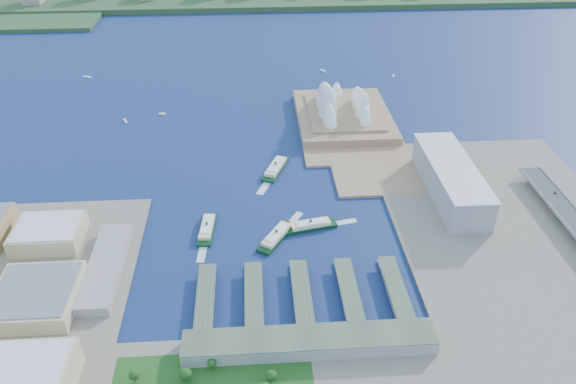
{
  "coord_description": "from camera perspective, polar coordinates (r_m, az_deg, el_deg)",
  "views": [
    {
      "loc": [
        -22.72,
        -439.93,
        349.2
      ],
      "look_at": [
        11.95,
        70.59,
        18.0
      ],
      "focal_mm": 35.0,
      "sensor_mm": 36.0,
      "label": 1
    }
  ],
  "objects": [
    {
      "name": "toaster_building",
      "position": [
        652.51,
        16.2,
        1.22
      ],
      "size": [
        45.0,
        155.0,
        35.0
      ],
      "primitive_type": "cube",
      "color": "gray",
      "rests_on": "east_land"
    },
    {
      "name": "opera_house",
      "position": [
        797.01,
        5.74,
        9.29
      ],
      "size": [
        134.0,
        180.0,
        58.0
      ],
      "primitive_type": null,
      "color": "white",
      "rests_on": "peninsula"
    },
    {
      "name": "boat_e",
      "position": [
        986.94,
        3.56,
        12.22
      ],
      "size": [
        10.23,
        11.92,
        2.95
      ],
      "primitive_type": null,
      "rotation": [
        0.0,
        0.0,
        0.64
      ],
      "color": "white",
      "rests_on": "ground"
    },
    {
      "name": "boat_b",
      "position": [
        844.63,
        -12.66,
        7.76
      ],
      "size": [
        9.9,
        4.01,
        2.62
      ],
      "primitive_type": null,
      "rotation": [
        0.0,
        0.0,
        1.51
      ],
      "color": "white",
      "rests_on": "ground"
    },
    {
      "name": "peninsula",
      "position": [
        792.31,
        6.02,
        6.69
      ],
      "size": [
        135.0,
        220.0,
        3.0
      ],
      "primitive_type": "cube",
      "color": "#967352",
      "rests_on": "ground"
    },
    {
      "name": "boat_a",
      "position": [
        836.51,
        -16.21,
        6.98
      ],
      "size": [
        8.6,
        13.29,
        2.54
      ],
      "primitive_type": null,
      "rotation": [
        0.0,
        0.0,
        0.44
      ],
      "color": "white",
      "rests_on": "ground"
    },
    {
      "name": "ferry_c",
      "position": [
        568.22,
        -1.17,
        -4.33
      ],
      "size": [
        42.67,
        55.97,
        10.78
      ],
      "primitive_type": null,
      "rotation": [
        0.0,
        0.0,
        2.58
      ],
      "color": "#0C3216",
      "rests_on": "ground"
    },
    {
      "name": "terminal_building",
      "position": [
        458.41,
        2.2,
        -15.03
      ],
      "size": [
        200.0,
        28.0,
        12.0
      ],
      "primitive_type": "cube",
      "color": "gray",
      "rests_on": "south_land"
    },
    {
      "name": "ferry_a",
      "position": [
        585.1,
        -8.25,
        -3.49
      ],
      "size": [
        18.6,
        56.12,
        10.43
      ],
      "primitive_type": null,
      "rotation": [
        0.0,
        0.0,
        -0.08
      ],
      "color": "#0C3216",
      "rests_on": "ground"
    },
    {
      "name": "car_c",
      "position": [
        679.26,
        25.51,
        -0.06
      ],
      "size": [
        1.94,
        4.77,
        1.39
      ],
      "primitive_type": "imported",
      "rotation": [
        0.0,
        0.0,
        3.14
      ],
      "color": "slate",
      "rests_on": "expressway"
    },
    {
      "name": "east_land",
      "position": [
        584.78,
        23.96,
        -6.96
      ],
      "size": [
        240.0,
        500.0,
        3.0
      ],
      "primitive_type": "cube",
      "color": "#7B6E5E",
      "rests_on": "ground"
    },
    {
      "name": "ferry_b",
      "position": [
        681.16,
        -1.27,
        2.63
      ],
      "size": [
        37.38,
        62.5,
        11.56
      ],
      "primitive_type": null,
      "rotation": [
        0.0,
        0.0,
        -0.39
      ],
      "color": "#0C3216",
      "rests_on": "ground"
    },
    {
      "name": "ground",
      "position": [
        562.14,
        -0.73,
        -5.49
      ],
      "size": [
        3000.0,
        3000.0,
        0.0
      ],
      "primitive_type": "plane",
      "color": "#101F4E",
      "rests_on": "ground"
    },
    {
      "name": "ferry_d",
      "position": [
        583.39,
        2.31,
        -3.25
      ],
      "size": [
        56.89,
        25.25,
        10.43
      ],
      "primitive_type": null,
      "rotation": [
        0.0,
        0.0,
        1.78
      ],
      "color": "#0C3216",
      "rests_on": "ground"
    },
    {
      "name": "boat_c",
      "position": [
        979.27,
        10.66,
        11.54
      ],
      "size": [
        4.69,
        11.29,
        2.46
      ],
      "primitive_type": null,
      "rotation": [
        0.0,
        0.0,
        3.0
      ],
      "color": "white",
      "rests_on": "ground"
    },
    {
      "name": "ferry_wharves",
      "position": [
        503.23,
        1.38,
        -10.31
      ],
      "size": [
        184.0,
        90.0,
        9.3
      ],
      "primitive_type": null,
      "color": "#46533F",
      "rests_on": "ground"
    },
    {
      "name": "boat_d",
      "position": [
        1016.87,
        -19.74,
        10.98
      ],
      "size": [
        14.93,
        8.02,
        2.48
      ],
      "primitive_type": null,
      "rotation": [
        0.0,
        0.0,
        1.22
      ],
      "color": "white",
      "rests_on": "ground"
    }
  ]
}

